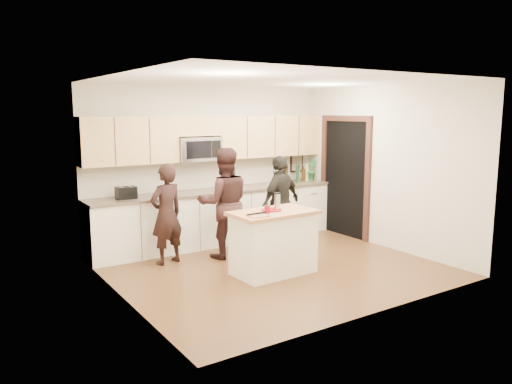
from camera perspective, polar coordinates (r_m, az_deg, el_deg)
floor at (r=7.43m, az=2.03°, el=-8.63°), size 4.50×4.50×0.00m
room_shell at (r=7.09m, az=2.11°, el=4.80°), size 4.52×4.02×2.71m
back_cabinetry at (r=8.70m, az=-4.40°, el=-2.79°), size 4.50×0.66×0.94m
upper_cabinetry at (r=8.66m, az=-4.79°, el=6.32°), size 4.50×0.33×0.75m
microwave at (r=8.48m, az=-6.70°, el=4.92°), size 0.76×0.41×0.40m
doorway at (r=9.26m, az=10.15°, el=2.13°), size 0.06×1.25×2.20m
framed_picture at (r=9.88m, az=4.66°, el=3.40°), size 0.30×0.03×0.38m
dish_towel at (r=8.06m, az=-9.71°, el=-1.47°), size 0.34×0.60×0.48m
island at (r=7.06m, az=2.00°, el=-5.74°), size 1.22×0.73×0.90m
red_plate at (r=7.00m, az=1.78°, el=-2.06°), size 0.28×0.28×0.02m
box_grater at (r=7.00m, az=2.43°, el=-1.00°), size 0.08×0.06×0.23m
drink_glass at (r=6.80m, az=1.29°, el=-1.99°), size 0.08×0.08×0.11m
cutting_board at (r=6.58m, az=0.25°, el=-2.77°), size 0.26×0.21×0.02m
tongs at (r=6.65m, az=0.05°, el=-2.48°), size 0.30×0.03×0.02m
knife at (r=6.58m, az=0.85°, el=-2.65°), size 0.23×0.03×0.01m
toaster at (r=7.94m, az=-14.63°, el=-0.09°), size 0.30×0.20×0.19m
bottle_cluster at (r=9.54m, az=4.55°, el=2.19°), size 0.72×0.25×0.38m
orchid at (r=9.78m, az=6.29°, el=2.56°), size 0.29×0.30×0.42m
woman_left at (r=7.57m, az=-10.19°, el=-2.52°), size 0.62×0.48×1.51m
woman_center at (r=7.77m, az=-3.66°, el=-1.28°), size 1.00×0.89×1.73m
woman_right at (r=8.24m, az=2.84°, el=-1.23°), size 0.99×0.65×1.57m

